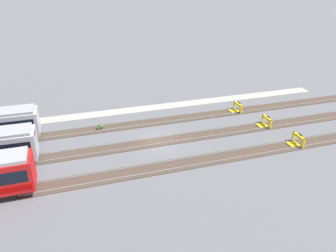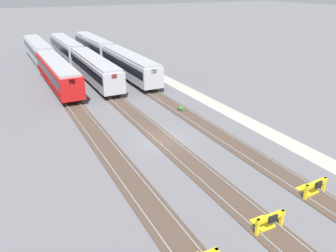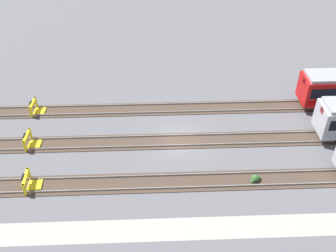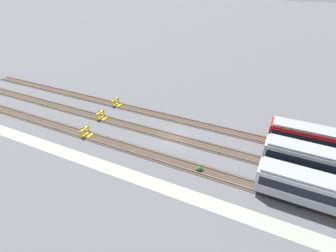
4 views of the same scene
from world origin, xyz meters
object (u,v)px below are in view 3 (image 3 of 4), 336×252
(weed_clump, at_px, (255,179))
(bumper_stop_middle_track, at_px, (36,108))
(bumper_stop_near_inner_track, at_px, (31,141))
(bumper_stop_nearest_track, at_px, (30,182))

(weed_clump, bearing_deg, bumper_stop_middle_track, 152.43)
(bumper_stop_near_inner_track, relative_size, bumper_stop_middle_track, 1.00)
(weed_clump, bearing_deg, bumper_stop_near_inner_track, 164.77)
(bumper_stop_middle_track, bearing_deg, weed_clump, -27.57)
(bumper_stop_near_inner_track, bearing_deg, bumper_stop_middle_track, 97.32)
(bumper_stop_nearest_track, xyz_separation_m, weed_clump, (18.10, -0.10, -0.27))
(bumper_stop_nearest_track, relative_size, weed_clump, 2.18)
(bumper_stop_nearest_track, xyz_separation_m, bumper_stop_near_inner_track, (-1.17, 5.15, 0.00))
(bumper_stop_nearest_track, height_order, weed_clump, bumper_stop_nearest_track)
(bumper_stop_nearest_track, height_order, bumper_stop_near_inner_track, same)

